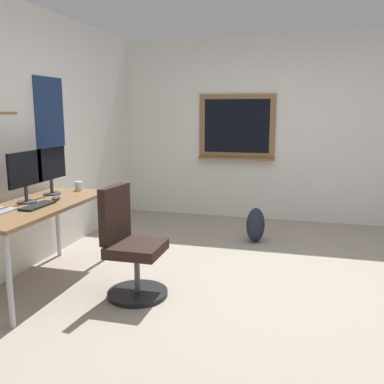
# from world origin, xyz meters

# --- Properties ---
(ground_plane) EXTENTS (5.20, 5.20, 0.00)m
(ground_plane) POSITION_xyz_m (0.00, 0.00, 0.00)
(ground_plane) COLOR #9E9384
(ground_plane) RESTS_ON ground
(wall_back) EXTENTS (5.00, 0.30, 2.60)m
(wall_back) POSITION_xyz_m (-0.00, 2.45, 1.30)
(wall_back) COLOR silver
(wall_back) RESTS_ON ground
(wall_right) EXTENTS (0.22, 5.00, 2.60)m
(wall_right) POSITION_xyz_m (2.45, 0.03, 1.30)
(wall_right) COLOR silver
(wall_right) RESTS_ON ground
(desk) EXTENTS (1.60, 0.66, 0.75)m
(desk) POSITION_xyz_m (-0.56, 2.04, 0.68)
(desk) COLOR olive
(desk) RESTS_ON ground
(office_chair) EXTENTS (0.52, 0.52, 0.95)m
(office_chair) POSITION_xyz_m (-0.55, 1.15, 0.41)
(office_chair) COLOR black
(office_chair) RESTS_ON ground
(monitor_primary) EXTENTS (0.46, 0.17, 0.46)m
(monitor_primary) POSITION_xyz_m (-0.52, 2.15, 1.02)
(monitor_primary) COLOR #38383D
(monitor_primary) RESTS_ON desk
(monitor_secondary) EXTENTS (0.46, 0.17, 0.46)m
(monitor_secondary) POSITION_xyz_m (-0.12, 2.15, 1.02)
(monitor_secondary) COLOR #38383D
(monitor_secondary) RESTS_ON desk
(keyboard) EXTENTS (0.37, 0.13, 0.02)m
(keyboard) POSITION_xyz_m (-0.64, 1.96, 0.76)
(keyboard) COLOR black
(keyboard) RESTS_ON desk
(computer_mouse) EXTENTS (0.10, 0.06, 0.03)m
(computer_mouse) POSITION_xyz_m (-0.36, 1.96, 0.77)
(computer_mouse) COLOR #262628
(computer_mouse) RESTS_ON desk
(coffee_mug) EXTENTS (0.08, 0.08, 0.09)m
(coffee_mug) POSITION_xyz_m (0.14, 2.01, 0.80)
(coffee_mug) COLOR silver
(coffee_mug) RESTS_ON desk
(backpack) EXTENTS (0.32, 0.22, 0.42)m
(backpack) POSITION_xyz_m (1.25, 0.29, 0.21)
(backpack) COLOR #1E2333
(backpack) RESTS_ON ground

